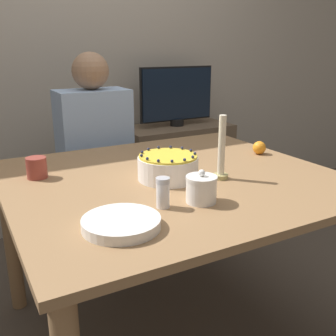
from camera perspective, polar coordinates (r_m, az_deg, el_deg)
ground_plane at (r=2.00m, az=0.51°, el=-22.44°), size 12.00×12.00×0.00m
wall_behind at (r=2.84m, az=-13.99°, el=17.21°), size 8.00×0.05×2.60m
dining_table at (r=1.66m, az=0.57°, el=-4.57°), size 1.31×1.20×0.77m
cake at (r=1.57m, az=0.00°, el=0.14°), size 0.24×0.24×0.11m
sugar_bowl at (r=1.34m, az=4.85°, el=-3.04°), size 0.11×0.11×0.12m
sugar_shaker at (r=1.29m, az=-0.75°, el=-3.57°), size 0.05×0.05×0.10m
plate_stack at (r=1.17m, az=-6.80°, el=-7.95°), size 0.23×0.23×0.03m
candle at (r=1.58m, az=7.76°, el=2.07°), size 0.06×0.06×0.26m
cup at (r=1.67m, az=-18.53°, el=0.04°), size 0.08×0.08×0.09m
orange_fruit_0 at (r=1.99m, az=13.11°, el=2.89°), size 0.06×0.06×0.06m
person_man_blue_shirt at (r=2.37m, az=-10.35°, el=-1.06°), size 0.40×0.34×1.25m
side_cabinet at (r=3.03m, az=1.25°, el=-0.47°), size 0.81×0.41×0.71m
tv_monitor at (r=2.91m, az=1.30°, el=10.50°), size 0.59×0.10×0.43m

